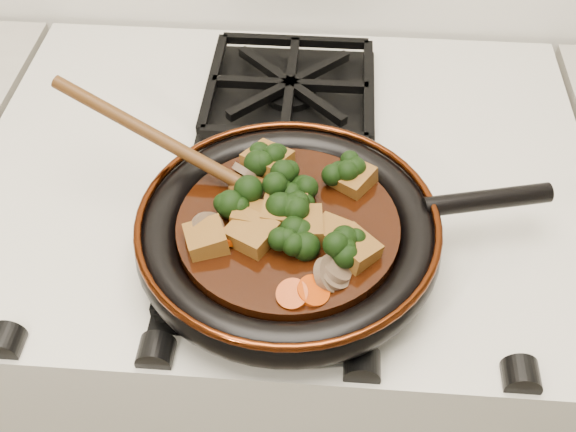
{
  "coord_description": "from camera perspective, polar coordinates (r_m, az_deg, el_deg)",
  "views": [
    {
      "loc": [
        0.06,
        1.04,
        1.51
      ],
      "look_at": [
        0.02,
        1.54,
        0.97
      ],
      "focal_mm": 45.0,
      "sensor_mm": 36.0,
      "label": 1
    }
  ],
  "objects": [
    {
      "name": "stove",
      "position": [
        1.24,
        -0.36,
        -11.53
      ],
      "size": [
        0.76,
        0.6,
        0.9
      ],
      "primitive_type": "cube",
      "color": "beige",
      "rests_on": "ground"
    },
    {
      "name": "burner_grate_front",
      "position": [
        0.79,
        -1.33,
        -2.28
      ],
      "size": [
        0.23,
        0.23,
        0.03
      ],
      "primitive_type": null,
      "color": "black",
      "rests_on": "stove"
    },
    {
      "name": "burner_grate_back",
      "position": [
        0.99,
        0.17,
        9.98
      ],
      "size": [
        0.23,
        0.23,
        0.03
      ],
      "primitive_type": null,
      "color": "black",
      "rests_on": "stove"
    },
    {
      "name": "skillet",
      "position": [
        0.76,
        0.17,
        -1.33
      ],
      "size": [
        0.44,
        0.32,
        0.05
      ],
      "rotation": [
        0.0,
        0.0,
        0.24
      ],
      "color": "black",
      "rests_on": "burner_grate_front"
    },
    {
      "name": "braising_sauce",
      "position": [
        0.75,
        0.0,
        -1.1
      ],
      "size": [
        0.23,
        0.23,
        0.02
      ],
      "primitive_type": "cylinder",
      "color": "black",
      "rests_on": "skillet"
    },
    {
      "name": "tofu_cube_0",
      "position": [
        0.73,
        3.56,
        -1.37
      ],
      "size": [
        0.05,
        0.05,
        0.02
      ],
      "primitive_type": "cube",
      "rotation": [
        0.04,
        0.07,
        2.65
      ],
      "color": "brown",
      "rests_on": "braising_sauce"
    },
    {
      "name": "tofu_cube_1",
      "position": [
        0.72,
        -6.48,
        -1.83
      ],
      "size": [
        0.05,
        0.05,
        0.03
      ],
      "primitive_type": "cube",
      "rotation": [
        -0.12,
        0.06,
        1.93
      ],
      "color": "brown",
      "rests_on": "braising_sauce"
    },
    {
      "name": "tofu_cube_2",
      "position": [
        0.74,
        -0.35,
        0.25
      ],
      "size": [
        0.05,
        0.05,
        0.03
      ],
      "primitive_type": "cube",
      "rotation": [
        -0.02,
        -0.07,
        3.08
      ],
      "color": "brown",
      "rests_on": "braising_sauce"
    },
    {
      "name": "tofu_cube_3",
      "position": [
        0.78,
        5.11,
        2.98
      ],
      "size": [
        0.06,
        0.06,
        0.03
      ],
      "primitive_type": "cube",
      "rotation": [
        -0.12,
        0.05,
        2.53
      ],
      "color": "brown",
      "rests_on": "braising_sauce"
    },
    {
      "name": "tofu_cube_4",
      "position": [
        0.8,
        -1.62,
        4.33
      ],
      "size": [
        0.06,
        0.06,
        0.03
      ],
      "primitive_type": "cube",
      "rotation": [
        -0.09,
        0.1,
        1.0
      ],
      "color": "brown",
      "rests_on": "braising_sauce"
    },
    {
      "name": "tofu_cube_5",
      "position": [
        0.71,
        5.28,
        -2.65
      ],
      "size": [
        0.06,
        0.06,
        0.03
      ],
      "primitive_type": "cube",
      "rotation": [
        0.12,
        -0.05,
        2.38
      ],
      "color": "brown",
      "rests_on": "braising_sauce"
    },
    {
      "name": "tofu_cube_6",
      "position": [
        0.72,
        -2.88,
        -1.46
      ],
      "size": [
        0.06,
        0.06,
        0.03
      ],
      "primitive_type": "cube",
      "rotation": [
        -0.03,
        -0.04,
        1.06
      ],
      "color": "brown",
      "rests_on": "braising_sauce"
    },
    {
      "name": "tofu_cube_7",
      "position": [
        0.73,
        1.15,
        -0.82
      ],
      "size": [
        0.04,
        0.05,
        0.02
      ],
      "primitive_type": "cube",
      "rotation": [
        -0.04,
        -0.01,
        0.08
      ],
      "color": "brown",
      "rests_on": "braising_sauce"
    },
    {
      "name": "tofu_cube_8",
      "position": [
        0.74,
        -2.9,
        -0.08
      ],
      "size": [
        0.04,
        0.04,
        0.03
      ],
      "primitive_type": "cube",
      "rotation": [
        0.1,
        -0.07,
        3.02
      ],
      "color": "brown",
      "rests_on": "braising_sauce"
    },
    {
      "name": "broccoli_floret_0",
      "position": [
        0.74,
        0.5,
        0.36
      ],
      "size": [
        0.09,
        0.08,
        0.06
      ],
      "primitive_type": null,
      "rotation": [
        0.13,
        0.04,
        0.61
      ],
      "color": "black",
      "rests_on": "braising_sauce"
    },
    {
      "name": "broccoli_floret_1",
      "position": [
        0.78,
        4.26,
        3.47
      ],
      "size": [
        0.07,
        0.08,
        0.07
      ],
      "primitive_type": null,
      "rotation": [
        0.13,
        0.07,
        2.76
      ],
      "color": "black",
      "rests_on": "braising_sauce"
    },
    {
      "name": "broccoli_floret_2",
      "position": [
        0.74,
        -1.1,
        0.6
      ],
      "size": [
        0.09,
        0.09,
        0.06
      ],
      "primitive_type": null,
      "rotation": [
        0.17,
        0.02,
        0.99
      ],
      "color": "black",
      "rests_on": "braising_sauce"
    },
    {
      "name": "broccoli_floret_3",
      "position": [
        0.75,
        -4.01,
        1.24
      ],
      "size": [
        0.08,
        0.08,
        0.07
      ],
      "primitive_type": null,
      "rotation": [
        0.23,
        -0.17,
        2.81
      ],
      "color": "black",
      "rests_on": "braising_sauce"
    },
    {
      "name": "broccoli_floret_4",
      "position": [
        0.76,
        0.56,
        1.88
      ],
      "size": [
        0.09,
        0.08,
        0.06
      ],
      "primitive_type": null,
      "rotation": [
        -0.1,
        0.24,
        2.68
      ],
      "color": "black",
      "rests_on": "braising_sauce"
    },
    {
      "name": "broccoli_floret_5",
      "position": [
        0.8,
        -1.97,
        4.33
      ],
      "size": [
        0.06,
        0.07,
        0.06
      ],
      "primitive_type": null,
      "rotation": [
        -0.04,
        -0.17,
        1.61
      ],
      "color": "black",
      "rests_on": "braising_sauce"
    },
    {
      "name": "broccoli_floret_6",
      "position": [
        0.71,
        4.57,
        -2.47
      ],
      "size": [
        0.08,
        0.08,
        0.06
      ],
      "primitive_type": null,
      "rotation": [
        -0.06,
        -0.01,
        0.84
      ],
      "color": "black",
      "rests_on": "braising_sauce"
    },
    {
      "name": "broccoli_floret_7",
      "position": [
        0.71,
        0.48,
        -2.08
      ],
      "size": [
        0.07,
        0.08,
        0.06
      ],
      "primitive_type": null,
      "rotation": [
        -0.07,
        -0.19,
        1.92
      ],
      "color": "black",
      "rests_on": "braising_sauce"
    },
    {
      "name": "broccoli_floret_8",
      "position": [
        0.76,
        -0.01,
        2.48
      ],
      "size": [
        0.09,
        0.08,
        0.07
      ],
      "primitive_type": null,
      "rotation": [
        0.17,
        -0.17,
        2.16
      ],
      "color": "black",
      "rests_on": "braising_sauce"
    },
    {
      "name": "carrot_coin_0",
      "position": [
        0.73,
        -2.42,
        -1.49
      ],
      "size": [
        0.03,
        0.03,
        0.01
      ],
      "primitive_type": "cylinder",
      "rotation": [
        0.06,
        0.16,
        0.0
      ],
      "color": "#C23B05",
      "rests_on": "braising_sauce"
    },
    {
      "name": "carrot_coin_1",
      "position": [
        0.68,
        0.35,
        -6.21
      ],
      "size": [
        0.03,
        0.03,
        0.02
      ],
      "primitive_type": "cylinder",
      "rotation": [
        0.33,
        -0.13,
        0.0
      ],
      "color": "#C23B05",
      "rests_on": "braising_sauce"
    },
    {
      "name": "carrot_coin_2",
      "position": [
        0.73,
        -4.75,
        -1.65
      ],
      "size": [
        0.03,
        0.03,
        0.02
      ],
      "primitive_type": "cylinder",
      "rotation": [
        -0.29,
        0.07,
        0.0
      ],
      "color": "#C23B05",
      "rests_on": "braising_sauce"
    },
    {
      "name": "carrot_coin_3",
      "position": [
        0.68,
        1.99,
        -5.96
      ],
      "size": [
        0.03,
        0.03,
        0.02
      ],
      "primitive_type": "cylinder",
      "rotation": [
        0.21,
        0.3,
        0.0
      ],
      "color": "#C23B05",
      "rests_on": "braising_sauce"
    },
    {
      "name": "carrot_coin_4",
      "position": [
        0.74,
        -3.58,
        -0.34
      ],
      "size": [
        0.03,
        0.03,
        0.01
      ],
      "primitive_type": "cylinder",
      "rotation": [
        -0.15,
        0.05,
        0.0
      ],
      "color": "#C23B05",
      "rests_on": "braising_sauce"
    },
    {
      "name": "mushroom_slice_0",
      "position": [
        0.7,
        3.76,
        -4.4
      ],
      "size": [
        0.04,
        0.04,
        0.02
      ],
      "primitive_type": "cylinder",
      "rotation": [
        0.59,
        0.0,
        2.01
      ],
      "color": "brown",
      "rests_on": "braising_sauce"
    },
    {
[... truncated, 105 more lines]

